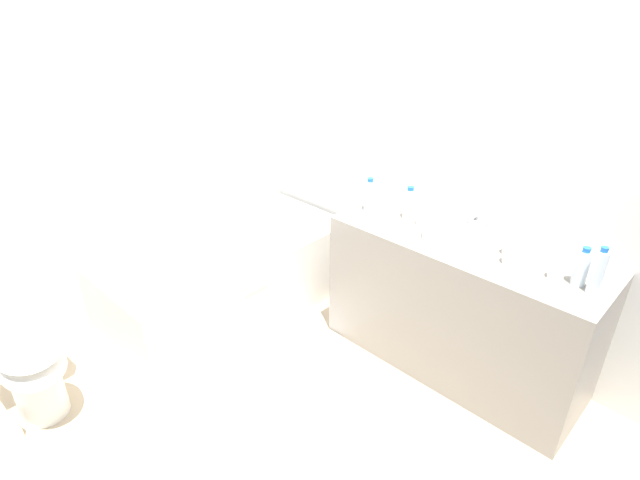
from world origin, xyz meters
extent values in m
plane|color=#C1AD8E|center=(0.00, 0.00, 0.00)|extent=(3.71, 3.71, 0.00)
cube|color=silver|center=(0.00, 1.38, 1.29)|extent=(3.11, 0.10, 2.57)
cube|color=silver|center=(1.40, 0.00, 1.29)|extent=(0.10, 3.07, 2.57)
cube|color=silver|center=(0.49, 0.93, 0.27)|extent=(1.63, 0.80, 0.54)
cube|color=white|center=(0.49, 0.93, 0.50)|extent=(1.34, 0.58, 0.09)
cylinder|color=silver|center=(1.13, 0.93, 0.58)|extent=(0.09, 0.03, 0.03)
cylinder|color=silver|center=(0.45, 1.30, 1.03)|extent=(0.25, 0.03, 0.40)
cylinder|color=silver|center=(0.04, 1.30, 0.79)|extent=(0.31, 0.03, 0.03)
cube|color=white|center=(0.39, 0.54, 0.49)|extent=(0.22, 0.03, 0.20)
cylinder|color=white|center=(-0.78, 0.90, 0.18)|extent=(0.24, 0.24, 0.35)
ellipsoid|color=white|center=(-0.78, 0.85, 0.35)|extent=(0.31, 0.38, 0.15)
ellipsoid|color=white|center=(-0.78, 0.85, 0.44)|extent=(0.30, 0.36, 0.02)
cube|color=white|center=(-0.78, 1.09, 0.52)|extent=(0.38, 0.18, 0.33)
cube|color=gray|center=(1.08, -0.46, 0.42)|extent=(0.55, 1.49, 0.83)
cylinder|color=white|center=(1.07, -0.39, 0.86)|extent=(0.35, 0.35, 0.05)
cylinder|color=#A1A1A6|center=(1.29, -0.39, 0.86)|extent=(0.02, 0.02, 0.07)
cylinder|color=#A1A1A6|center=(1.23, -0.39, 0.90)|extent=(0.11, 0.02, 0.02)
cylinder|color=#A1A1A6|center=(1.29, -0.45, 0.85)|extent=(0.03, 0.03, 0.04)
cylinder|color=#A1A1A6|center=(1.29, -0.33, 0.85)|extent=(0.03, 0.03, 0.04)
cylinder|color=silver|center=(1.11, -0.06, 0.92)|extent=(0.07, 0.07, 0.18)
cylinder|color=blue|center=(1.11, -0.06, 1.02)|extent=(0.04, 0.04, 0.02)
cylinder|color=silver|center=(1.07, -1.04, 0.92)|extent=(0.06, 0.06, 0.17)
cylinder|color=blue|center=(1.07, -1.04, 1.01)|extent=(0.03, 0.03, 0.02)
cylinder|color=silver|center=(1.04, 0.18, 0.92)|extent=(0.07, 0.07, 0.19)
cylinder|color=blue|center=(1.04, 0.18, 1.03)|extent=(0.04, 0.04, 0.02)
cylinder|color=silver|center=(1.04, -1.11, 0.94)|extent=(0.06, 0.06, 0.21)
cylinder|color=blue|center=(1.04, -1.11, 1.05)|extent=(0.03, 0.03, 0.02)
cylinder|color=white|center=(1.11, -0.68, 0.88)|extent=(0.06, 0.06, 0.10)
cylinder|color=white|center=(1.03, -0.72, 0.88)|extent=(0.07, 0.07, 0.10)
cylinder|color=white|center=(1.10, -0.16, 0.87)|extent=(0.06, 0.06, 0.08)
cylinder|color=white|center=(1.05, -0.94, 0.87)|extent=(0.07, 0.07, 0.08)
cube|color=white|center=(1.10, -0.85, 0.84)|extent=(0.09, 0.06, 0.02)
cube|color=white|center=(0.52, 0.33, 0.01)|extent=(0.55, 0.33, 0.01)
cylinder|color=white|center=(-0.97, 0.83, 0.07)|extent=(0.11, 0.11, 0.13)
camera|label=1|loc=(-1.17, -1.53, 2.10)|focal=28.17mm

